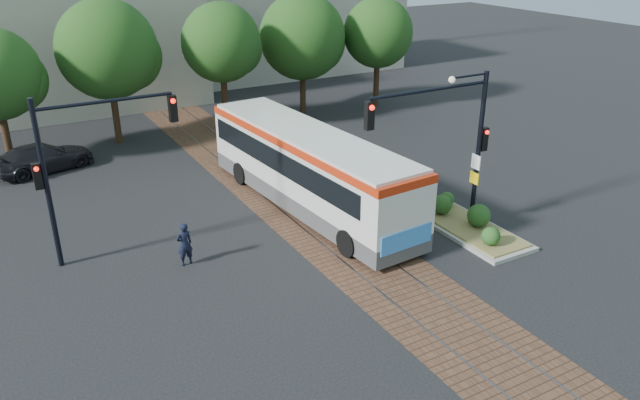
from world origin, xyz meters
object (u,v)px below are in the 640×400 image
Objects in this scene: city_bus at (308,166)px; signal_pole_main at (455,131)px; officer at (184,244)px; parked_car at (43,158)px; traffic_island at (467,222)px; signal_pole_left at (78,156)px.

signal_pole_main is at bearing -59.98° from city_bus.
officer reaches higher than parked_car.
city_bus is 6.81m from traffic_island.
city_bus is 2.08× the size of signal_pole_main.
signal_pole_left is (-12.23, 4.80, -0.29)m from signal_pole_main.
city_bus is at bearing -152.16° from parked_car.
signal_pole_main is at bearing -154.68° from parked_car.
signal_pole_main is 19.83m from parked_car.
traffic_island is 0.87× the size of signal_pole_left.
officer is (-9.52, 2.70, -3.36)m from signal_pole_main.
parked_car is (-12.55, 14.96, -3.48)m from signal_pole_main.
officer is at bearing -164.15° from city_bus.
signal_pole_main is at bearing -21.45° from signal_pole_left.
signal_pole_main reaches higher than parked_car.
city_bus is at bearing 124.27° from signal_pole_main.
traffic_island is at bearing -5.36° from signal_pole_main.
traffic_island is 20.22m from parked_car.
signal_pole_main is (-0.96, 0.09, 3.83)m from traffic_island.
signal_pole_left is at bearing -45.58° from officer.
city_bus is 6.63m from officer.
signal_pole_main reaches higher than signal_pole_left.
signal_pole_left is (-8.86, -0.14, 2.02)m from city_bus.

